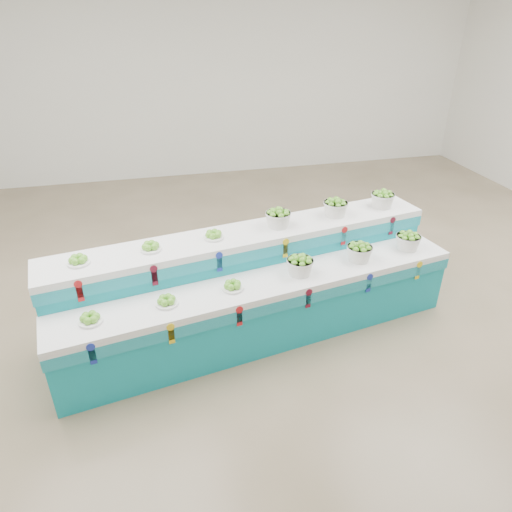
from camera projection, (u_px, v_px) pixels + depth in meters
name	position (u px, v px, depth m)	size (l,w,h in m)	color
ground	(306.00, 307.00, 5.34)	(10.00, 10.00, 0.00)	brown
back_wall	(224.00, 69.00, 8.62)	(10.00, 10.00, 0.00)	silver
display_stand	(256.00, 286.00, 4.78)	(4.15, 1.07, 1.02)	#1296A5
plate_lower_left	(90.00, 318.00, 3.88)	(0.21, 0.21, 0.09)	white
plate_lower_mid	(166.00, 300.00, 4.11)	(0.21, 0.21, 0.09)	white
plate_lower_right	(233.00, 285.00, 4.33)	(0.21, 0.21, 0.09)	white
basket_lower_left	(300.00, 265.00, 4.55)	(0.27, 0.27, 0.20)	silver
basket_lower_mid	(359.00, 251.00, 4.80)	(0.27, 0.27, 0.20)	silver
basket_lower_right	(408.00, 241.00, 5.02)	(0.27, 0.27, 0.20)	silver
plate_upper_left	(78.00, 259.00, 4.15)	(0.21, 0.21, 0.09)	white
plate_upper_mid	(150.00, 246.00, 4.38)	(0.21, 0.21, 0.09)	white
plate_upper_right	(214.00, 234.00, 4.60)	(0.21, 0.21, 0.09)	white
basket_upper_left	(278.00, 218.00, 4.82)	(0.27, 0.27, 0.20)	silver
basket_upper_mid	(335.00, 207.00, 5.06)	(0.27, 0.27, 0.20)	silver
basket_upper_right	(383.00, 199.00, 5.28)	(0.27, 0.27, 0.20)	silver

